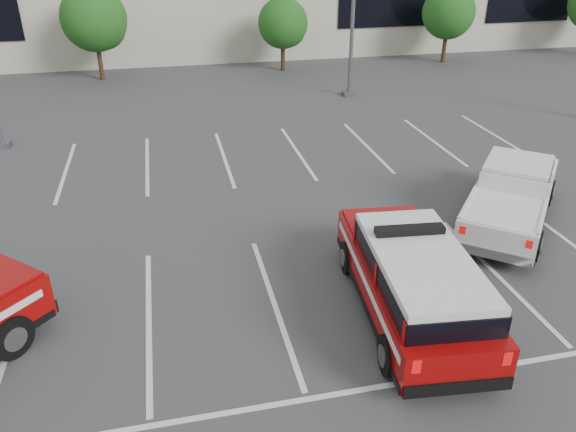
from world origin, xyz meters
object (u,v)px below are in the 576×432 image
Objects in this scene: fire_chief_suv at (411,285)px; white_pickup at (511,200)px; tree_mid_left at (96,21)px; tree_right at (449,14)px; tree_mid_right at (284,25)px.

fire_chief_suv is 5.56m from white_pickup.
tree_mid_left is 24.37m from fire_chief_suv.
white_pickup is (4.43, 3.35, -0.11)m from fire_chief_suv.
fire_chief_suv is at bearing -118.26° from tree_right.
tree_mid_left is 1.10× the size of tree_right.
tree_right is (20.00, -0.00, -0.27)m from tree_mid_left.
white_pickup is at bearing 42.90° from fire_chief_suv.
tree_mid_left reaches higher than tree_mid_right.
fire_chief_suv is (-2.38, -23.04, -1.73)m from tree_mid_right.
tree_mid_left is 0.90× the size of white_pickup.
tree_right is at bearing -0.00° from tree_mid_left.
white_pickup is at bearing -58.53° from tree_mid_left.
fire_chief_suv is at bearing -95.91° from tree_mid_right.
tree_right reaches higher than tree_mid_right.
fire_chief_suv is at bearing -71.71° from tree_mid_left.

